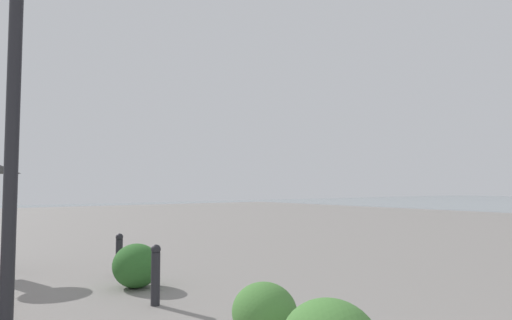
% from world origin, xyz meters
% --- Properties ---
extents(lamppost, '(0.98, 0.28, 4.14)m').
position_xyz_m(lamppost, '(4.92, 1.00, 2.74)').
color(lamppost, '#232328').
rests_on(lamppost, ground).
extents(bollard_near, '(0.13, 0.13, 0.80)m').
position_xyz_m(bollard_near, '(5.14, -0.77, 0.42)').
color(bollard_near, '#232328').
rests_on(bollard_near, ground).
extents(bollard_mid, '(0.13, 0.13, 0.74)m').
position_xyz_m(bollard_mid, '(7.34, -1.05, 0.39)').
color(bollard_mid, '#232328').
rests_on(bollard_mid, ground).
extents(shrub_round, '(0.80, 0.72, 0.68)m').
position_xyz_m(shrub_round, '(6.28, -0.95, 0.34)').
color(shrub_round, '#2D6628').
rests_on(shrub_round, ground).
extents(shrub_wide, '(0.71, 0.64, 0.60)m').
position_xyz_m(shrub_wide, '(3.18, -1.07, 0.30)').
color(shrub_wide, '#477F38').
rests_on(shrub_wide, ground).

